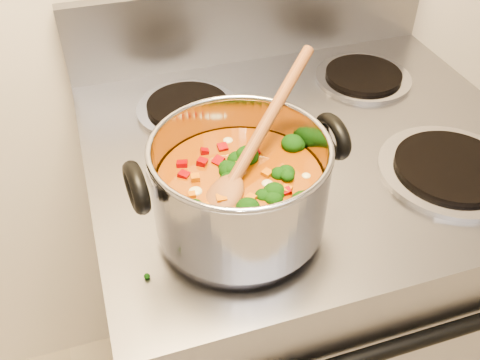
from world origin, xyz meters
name	(u,v)px	position (x,y,z in m)	size (l,w,h in m)	color
electric_range	(292,296)	(0.01, 1.16, 0.47)	(0.76, 0.69, 1.08)	gray
stockpot	(240,186)	(-0.17, 1.00, 1.00)	(0.30, 0.24, 0.15)	#A09FA7
wooden_spoon	(247,155)	(-0.16, 1.01, 1.04)	(0.24, 0.23, 0.12)	brown
cooktop_crumbs	(272,201)	(-0.11, 1.03, 0.92)	(0.20, 0.33, 0.01)	black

